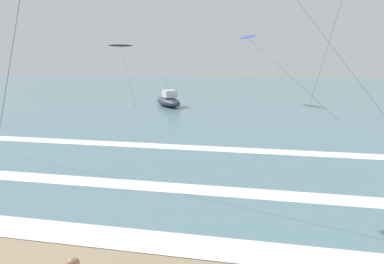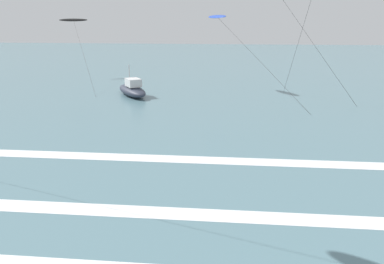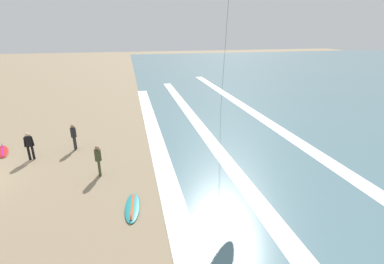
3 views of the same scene
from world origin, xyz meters
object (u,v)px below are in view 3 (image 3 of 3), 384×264
Objects in this scene: surfboard_right_spare at (132,207)px; surfboard_foreground_flat at (3,151)px; surfer_left_far at (98,158)px; surfer_mid_group at (29,144)px; surfer_right_near at (74,135)px.

surfboard_right_spare and surfboard_foreground_flat have the same top height.
surfer_left_far is 7.31m from surfboard_foreground_flat.
surfer_mid_group is at bearing -124.99° from surfer_left_far.
surfer_left_far is (3.66, 1.71, 0.00)m from surfer_right_near.
surfer_left_far is at bearing 55.01° from surfer_mid_group.
surfer_right_near is 1.00× the size of surfer_left_far.
surfer_left_far is 3.63m from surfboard_right_spare.
surfer_left_far is (2.71, 3.88, 0.00)m from surfer_mid_group.
surfer_mid_group is at bearing -137.54° from surfboard_right_spare.
surfboard_foreground_flat is (-7.37, -7.42, 0.00)m from surfboard_right_spare.
surfer_right_near is 4.34m from surfboard_foreground_flat.
surfer_mid_group is 2.68m from surfboard_foreground_flat.
surfer_left_far is at bearing -154.56° from surfboard_right_spare.
surfboard_right_spare is (5.89, 5.39, -0.91)m from surfer_mid_group.
surfboard_right_spare is at bearing 45.20° from surfboard_foreground_flat.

